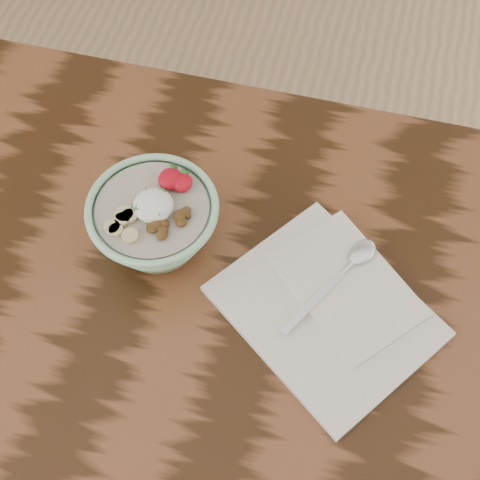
# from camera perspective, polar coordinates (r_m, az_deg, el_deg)

# --- Properties ---
(table) EXTENTS (1.60, 0.90, 0.75)m
(table) POSITION_cam_1_polar(r_m,az_deg,el_deg) (1.05, 0.86, -9.42)
(table) COLOR black
(table) RESTS_ON ground
(breakfast_bowl) EXTENTS (0.19, 0.19, 0.13)m
(breakfast_bowl) POSITION_cam_1_polar(r_m,az_deg,el_deg) (0.98, -7.25, 1.50)
(breakfast_bowl) COLOR #A2DAAD
(breakfast_bowl) RESTS_ON table
(napkin) EXTENTS (0.37, 0.36, 0.02)m
(napkin) POSITION_cam_1_polar(r_m,az_deg,el_deg) (0.98, 7.70, -5.57)
(napkin) COLOR white
(napkin) RESTS_ON table
(spoon) EXTENTS (0.12, 0.19, 0.01)m
(spoon) POSITION_cam_1_polar(r_m,az_deg,el_deg) (1.00, 9.35, -2.08)
(spoon) COLOR silver
(spoon) RESTS_ON napkin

